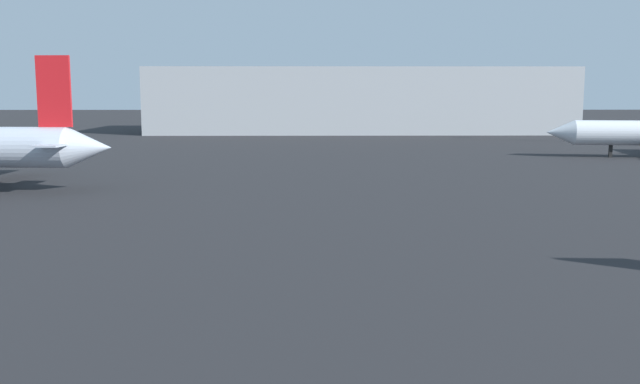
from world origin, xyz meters
TOP-DOWN VIEW (x-y plane):
  - terminal_building at (7.35, 133.18)m, footprint 79.21×27.52m

SIDE VIEW (x-z plane):
  - terminal_building at x=7.35m, z-range 0.00..12.29m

